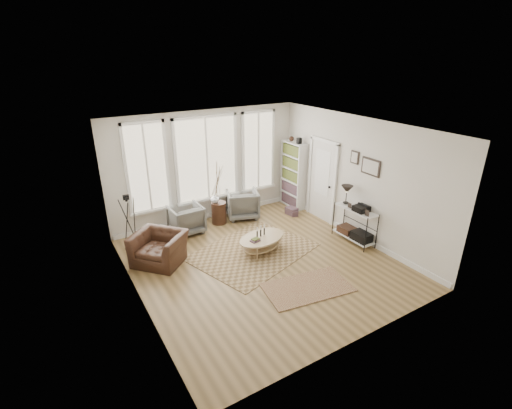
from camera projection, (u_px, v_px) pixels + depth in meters
room at (263, 201)px, 7.51m from camera, size 5.50×5.54×2.90m
bay_window at (207, 161)px, 9.55m from camera, size 4.14×0.12×2.24m
door at (322, 179)px, 9.73m from camera, size 0.09×1.06×2.22m
bookcase at (293, 175)px, 10.58m from camera, size 0.31×0.85×2.06m
low_shelf at (355, 222)px, 8.73m from camera, size 0.38×1.08×1.30m
wall_art at (366, 164)px, 8.32m from camera, size 0.04×0.88×0.44m
rug_main at (253, 251)px, 8.45m from camera, size 3.08×2.65×0.01m
rug_runner at (307, 287)px, 7.16m from camera, size 1.79×1.18×0.01m
coffee_table at (262, 240)px, 8.34m from camera, size 1.30×0.97×0.54m
armchair_left at (186, 219)px, 9.23m from camera, size 0.78×0.80×0.71m
armchair_right at (242, 204)px, 10.08m from camera, size 1.06×1.07×0.77m
side_table at (218, 195)px, 9.56m from camera, size 0.39×0.39×1.63m
vase at (215, 198)px, 9.59m from camera, size 0.25×0.25×0.23m
accent_chair at (159, 248)px, 7.91m from camera, size 1.37×1.36×0.67m
tripod_camera at (130, 225)px, 8.30m from camera, size 0.47×0.47×1.34m
book_stack_near at (292, 211)px, 10.34m from camera, size 0.28×0.34×0.20m
book_stack_far at (294, 213)px, 10.26m from camera, size 0.23×0.26×0.14m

